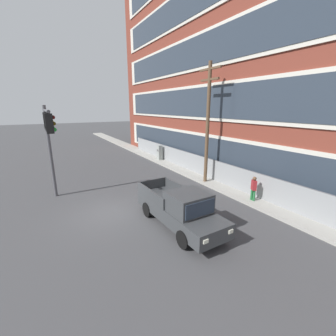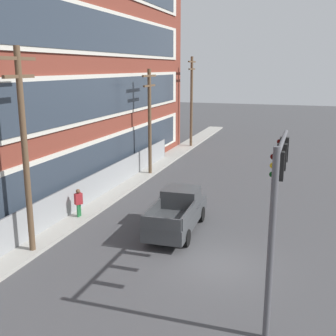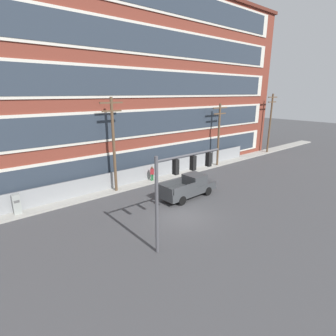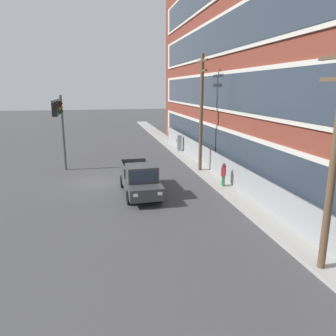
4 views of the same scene
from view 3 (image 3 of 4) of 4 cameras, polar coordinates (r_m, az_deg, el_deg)
The scene contains 11 objects.
ground_plane at distance 20.47m, azimuth 3.22°, elevation -10.52°, with size 160.00×160.00×0.00m, color #424244.
sidewalk_building_side at distance 26.69m, azimuth -9.02°, elevation -4.01°, with size 80.00×1.78×0.16m, color #9E9B93.
brick_mill_building at distance 31.50m, azimuth -11.93°, elevation 17.49°, with size 47.53×10.86×20.20m.
chain_link_fence at distance 27.26m, azimuth -7.45°, elevation -1.69°, with size 36.21×0.06×1.77m.
traffic_signal_mast at distance 15.50m, azimuth 2.31°, elevation -2.25°, with size 5.14×0.43×5.88m.
pickup_truck_dark_grey at distance 23.85m, azimuth 4.69°, elevation -4.11°, with size 5.68×2.15×2.00m.
utility_pole_near_corner at distance 24.39m, azimuth -11.76°, elevation 5.53°, with size 2.20×0.26×8.81m.
utility_pole_midblock at distance 33.65m, azimuth 11.00°, elevation 7.66°, with size 2.54×0.26×7.88m.
utility_pole_far_east at distance 43.49m, azimuth 21.37°, elevation 9.47°, with size 2.38×0.26×9.01m.
electrical_cabinet at distance 23.35m, azimuth -30.06°, elevation -6.98°, with size 0.55×0.46×1.75m.
pedestrian_near_cabinet at distance 27.72m, azimuth -3.47°, elevation -1.12°, with size 0.47×0.42×1.69m.
Camera 3 is at (-12.46, -13.42, 9.16)m, focal length 28.00 mm.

